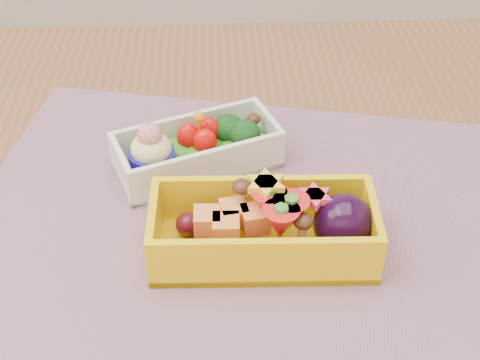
{
  "coord_description": "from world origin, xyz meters",
  "views": [
    {
      "loc": [
        0.03,
        -0.42,
        1.17
      ],
      "look_at": [
        0.05,
        0.03,
        0.79
      ],
      "focal_mm": 50.92,
      "sensor_mm": 36.0,
      "label": 1
    }
  ],
  "objects_px": {
    "placemat": "(232,217)",
    "bento_white": "(197,150)",
    "bento_yellow": "(268,228)",
    "table": "(185,312)"
  },
  "relations": [
    {
      "from": "bento_yellow",
      "to": "bento_white",
      "type": "bearing_deg",
      "value": 118.75
    },
    {
      "from": "placemat",
      "to": "bento_white",
      "type": "bearing_deg",
      "value": 113.51
    },
    {
      "from": "placemat",
      "to": "bento_white",
      "type": "xyz_separation_m",
      "value": [
        -0.03,
        0.07,
        0.02
      ]
    },
    {
      "from": "placemat",
      "to": "bento_white",
      "type": "relative_size",
      "value": 2.8
    },
    {
      "from": "bento_white",
      "to": "bento_yellow",
      "type": "height_order",
      "value": "bento_white"
    },
    {
      "from": "placemat",
      "to": "bento_yellow",
      "type": "bearing_deg",
      "value": -57.23
    },
    {
      "from": "table",
      "to": "bento_yellow",
      "type": "xyz_separation_m",
      "value": [
        0.07,
        -0.02,
        0.13
      ]
    },
    {
      "from": "placemat",
      "to": "bento_yellow",
      "type": "xyz_separation_m",
      "value": [
        0.03,
        -0.04,
        0.03
      ]
    },
    {
      "from": "bento_yellow",
      "to": "table",
      "type": "bearing_deg",
      "value": 165.94
    },
    {
      "from": "bento_white",
      "to": "placemat",
      "type": "bearing_deg",
      "value": -87.43
    }
  ]
}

